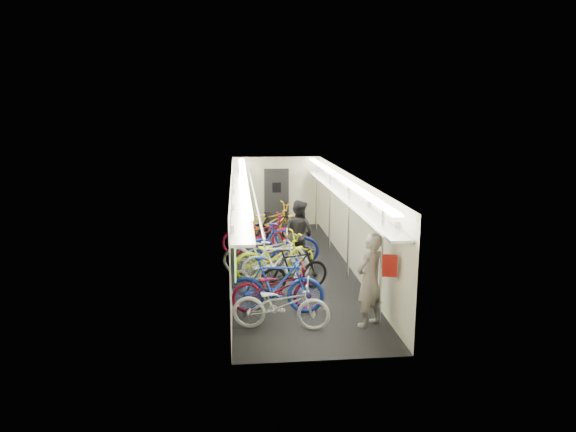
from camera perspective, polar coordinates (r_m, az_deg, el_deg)
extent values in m
plane|color=black|center=(13.30, 0.40, -5.77)|extent=(10.00, 10.00, 0.00)
plane|color=white|center=(12.78, 0.42, 4.55)|extent=(10.00, 10.00, 0.00)
plane|color=beige|center=(12.91, -6.22, -0.85)|extent=(0.00, 10.00, 10.00)
plane|color=beige|center=(13.22, 6.89, -0.57)|extent=(0.00, 10.00, 10.00)
plane|color=beige|center=(17.88, -1.29, 2.76)|extent=(3.00, 0.00, 3.00)
plane|color=beige|center=(8.22, 4.15, -8.27)|extent=(3.00, 0.00, 3.00)
cube|color=black|center=(9.80, -6.13, -4.66)|extent=(0.06, 1.10, 0.80)
cube|color=#81E162|center=(9.80, -5.89, -4.65)|extent=(0.02, 0.96, 0.66)
cube|color=black|center=(11.93, -6.07, -1.66)|extent=(0.06, 1.10, 0.80)
cube|color=#81E162|center=(11.93, -5.88, -1.66)|extent=(0.02, 0.96, 0.66)
cube|color=black|center=(14.08, -6.03, 0.42)|extent=(0.06, 1.10, 0.80)
cube|color=#81E162|center=(14.08, -5.87, 0.42)|extent=(0.02, 0.96, 0.66)
cube|color=black|center=(16.24, -6.00, 1.95)|extent=(0.06, 1.10, 0.80)
cube|color=#81E162|center=(16.24, -5.86, 1.95)|extent=(0.02, 0.96, 0.66)
cube|color=#F3B40C|center=(10.85, -6.05, -2.76)|extent=(0.02, 0.22, 0.30)
cube|color=#F3B40C|center=(12.99, -6.01, -0.32)|extent=(0.02, 0.22, 0.30)
cube|color=#F3B40C|center=(15.15, -5.98, 1.42)|extent=(0.02, 0.22, 0.30)
cube|color=black|center=(17.85, -1.27, 2.09)|extent=(0.85, 0.08, 2.00)
cube|color=#999BA0|center=(12.78, -5.31, 2.32)|extent=(0.40, 9.70, 0.05)
cube|color=#999BA0|center=(13.04, 6.02, 2.50)|extent=(0.40, 9.70, 0.05)
cylinder|color=silver|center=(12.77, -3.83, 2.79)|extent=(0.04, 9.70, 0.04)
cylinder|color=silver|center=(12.96, 4.60, 2.92)|extent=(0.04, 9.70, 0.04)
cube|color=white|center=(12.71, -4.98, 4.19)|extent=(0.18, 9.60, 0.04)
cube|color=white|center=(12.97, 5.71, 4.33)|extent=(0.18, 9.60, 0.04)
cylinder|color=silver|center=(9.60, 10.33, -5.45)|extent=(0.05, 0.05, 2.38)
cylinder|color=silver|center=(12.22, 6.75, -1.60)|extent=(0.05, 0.05, 2.38)
cylinder|color=silver|center=(14.61, 4.66, 0.67)|extent=(0.05, 0.05, 2.38)
cylinder|color=silver|center=(17.04, 3.17, 2.29)|extent=(0.05, 0.05, 2.38)
imported|color=silver|center=(9.61, -0.76, -9.81)|extent=(1.90, 0.96, 0.95)
imported|color=#1B36A6|center=(10.29, -1.37, -7.67)|extent=(2.00, 0.83, 1.17)
imported|color=maroon|center=(10.40, -1.08, -8.01)|extent=(1.87, 0.65, 0.98)
imported|color=black|center=(11.45, 0.71, -6.01)|extent=(1.77, 1.08, 1.03)
imported|color=yellow|center=(12.46, -1.51, -4.37)|extent=(2.19, 1.32, 1.09)
imported|color=white|center=(12.19, -1.34, -5.02)|extent=(1.63, 0.47, 0.98)
imported|color=silver|center=(12.70, -2.62, -4.05)|extent=(2.14, 0.93, 1.09)
imported|color=navy|center=(13.41, -0.47, -3.10)|extent=(1.89, 0.55, 1.13)
imported|color=maroon|center=(14.47, -3.20, -2.02)|extent=(2.20, 0.96, 1.12)
imported|color=black|center=(15.51, -1.41, -1.27)|extent=(1.73, 0.69, 1.01)
imported|color=yellow|center=(15.91, -2.26, -0.66)|extent=(2.33, 1.37, 1.16)
imported|color=gray|center=(9.73, 9.05, -7.04)|extent=(0.78, 0.73, 1.79)
imported|color=black|center=(13.25, 1.21, -1.92)|extent=(1.07, 1.06, 1.74)
cube|color=#A11410|center=(9.36, 11.24, -5.43)|extent=(0.29, 0.20, 0.38)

